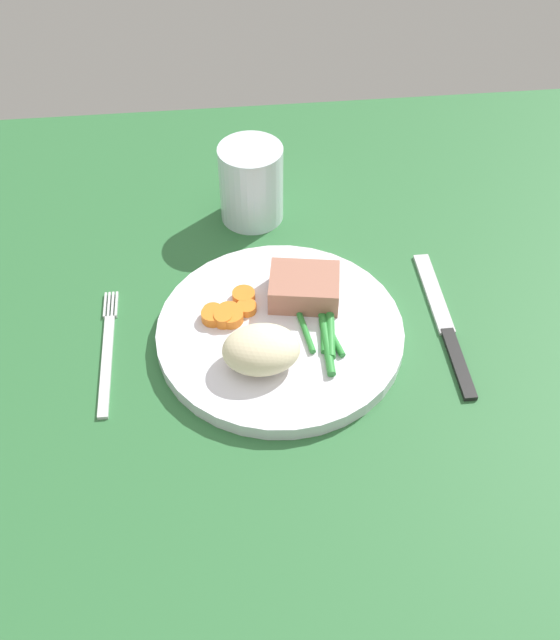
# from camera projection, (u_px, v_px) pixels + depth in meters

# --- Properties ---
(dining_table) EXTENTS (1.20, 0.90, 0.02)m
(dining_table) POSITION_uv_depth(u_px,v_px,m) (308.00, 342.00, 0.76)
(dining_table) COLOR #2D6B38
(dining_table) RESTS_ON ground
(dinner_plate) EXTENTS (0.25, 0.25, 0.02)m
(dinner_plate) POSITION_uv_depth(u_px,v_px,m) (280.00, 332.00, 0.75)
(dinner_plate) COLOR white
(dinner_plate) RESTS_ON dining_table
(meat_portion) EXTENTS (0.08, 0.07, 0.03)m
(meat_portion) POSITION_uv_depth(u_px,v_px,m) (308.00, 287.00, 0.76)
(meat_portion) COLOR #A86B56
(meat_portion) RESTS_ON dinner_plate
(mashed_potatoes) EXTENTS (0.08, 0.06, 0.04)m
(mashed_potatoes) POSITION_uv_depth(u_px,v_px,m) (261.00, 349.00, 0.70)
(mashed_potatoes) COLOR beige
(mashed_potatoes) RESTS_ON dinner_plate
(carrot_slices) EXTENTS (0.06, 0.06, 0.01)m
(carrot_slices) POSITION_uv_depth(u_px,v_px,m) (228.00, 312.00, 0.75)
(carrot_slices) COLOR orange
(carrot_slices) RESTS_ON dinner_plate
(green_beans) EXTENTS (0.04, 0.10, 0.01)m
(green_beans) POSITION_uv_depth(u_px,v_px,m) (325.00, 334.00, 0.73)
(green_beans) COLOR #2D8C38
(green_beans) RESTS_ON dinner_plate
(fork) EXTENTS (0.01, 0.17, 0.00)m
(fork) POSITION_uv_depth(u_px,v_px,m) (107.00, 351.00, 0.74)
(fork) COLOR silver
(fork) RESTS_ON dining_table
(knife) EXTENTS (0.02, 0.20, 0.01)m
(knife) POSITION_uv_depth(u_px,v_px,m) (445.00, 325.00, 0.76)
(knife) COLOR black
(knife) RESTS_ON dining_table
(water_glass) EXTENTS (0.07, 0.07, 0.09)m
(water_glass) POSITION_uv_depth(u_px,v_px,m) (251.00, 188.00, 0.86)
(water_glass) COLOR silver
(water_glass) RESTS_ON dining_table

